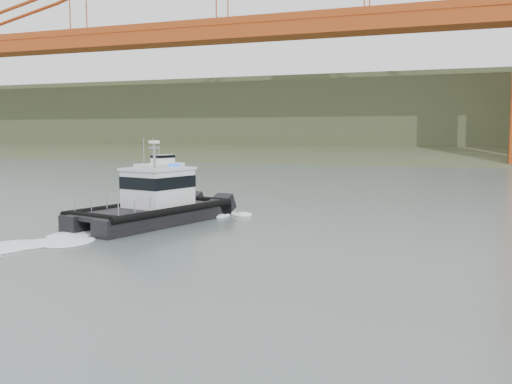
# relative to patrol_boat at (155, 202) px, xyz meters

# --- Properties ---
(ground) EXTENTS (400.00, 400.00, 0.00)m
(ground) POSITION_rel_patrol_boat_xyz_m (5.63, -9.88, -1.21)
(ground) COLOR #505F59
(ground) RESTS_ON ground
(headlands) EXTENTS (500.00, 105.36, 27.12)m
(headlands) POSITION_rel_patrol_boat_xyz_m (5.63, 115.62, 5.84)
(headlands) COLOR #2F3D22
(headlands) RESTS_ON ground
(patrol_boat) EXTENTS (5.80, 10.49, 4.82)m
(patrol_boat) POSITION_rel_patrol_boat_xyz_m (0.00, 0.00, 0.00)
(patrol_boat) COLOR black
(patrol_boat) RESTS_ON ground
(motorboat) EXTENTS (4.64, 6.83, 3.58)m
(motorboat) POSITION_rel_patrol_boat_xyz_m (-20.70, 36.65, -0.31)
(motorboat) COLOR white
(motorboat) RESTS_ON ground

